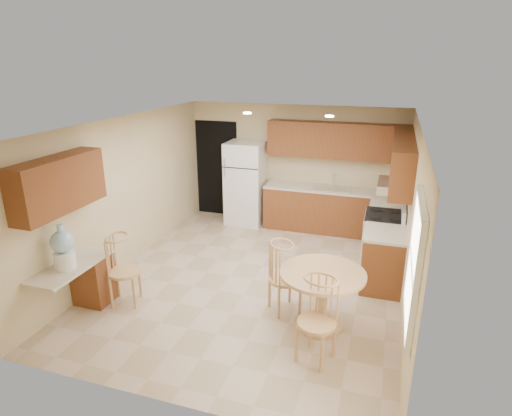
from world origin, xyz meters
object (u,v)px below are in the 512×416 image
(stove, at_px, (383,239))
(chair_desk, at_px, (119,266))
(chair_table_a, at_px, (283,274))
(dining_table, at_px, (322,292))
(refrigerator, at_px, (246,183))
(water_crock, at_px, (63,249))
(chair_table_b, at_px, (316,318))

(stove, relative_size, chair_desk, 1.06)
(chair_table_a, bearing_deg, dining_table, 35.11)
(refrigerator, distance_m, water_crock, 4.32)
(refrigerator, height_order, water_crock, refrigerator)
(chair_desk, relative_size, water_crock, 1.69)
(dining_table, relative_size, water_crock, 1.81)
(chair_table_a, relative_size, chair_table_b, 0.99)
(chair_table_b, height_order, water_crock, water_crock)
(dining_table, height_order, water_crock, water_crock)
(stove, bearing_deg, chair_desk, -144.51)
(refrigerator, relative_size, dining_table, 1.60)
(refrigerator, distance_m, chair_desk, 3.75)
(refrigerator, distance_m, dining_table, 4.02)
(refrigerator, bearing_deg, water_crock, -104.08)
(refrigerator, xyz_separation_m, chair_table_a, (1.64, -3.20, -0.25))
(stove, height_order, chair_table_b, stove)
(dining_table, distance_m, chair_desk, 2.81)
(stove, bearing_deg, chair_table_b, -102.50)
(dining_table, relative_size, chair_desk, 1.07)
(dining_table, height_order, chair_desk, chair_desk)
(stove, xyz_separation_m, water_crock, (-3.92, -2.97, 0.57))
(chair_desk, bearing_deg, dining_table, 79.01)
(chair_table_b, bearing_deg, stove, -85.30)
(dining_table, distance_m, chair_table_b, 0.76)
(refrigerator, bearing_deg, chair_desk, -99.21)
(water_crock, bearing_deg, refrigerator, 75.92)
(chair_table_b, bearing_deg, water_crock, 18.64)
(refrigerator, height_order, chair_desk, refrigerator)
(refrigerator, xyz_separation_m, water_crock, (-1.05, -4.18, 0.17))
(refrigerator, relative_size, water_crock, 2.88)
(dining_table, relative_size, chair_table_a, 1.07)
(chair_table_a, bearing_deg, chair_desk, -116.88)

